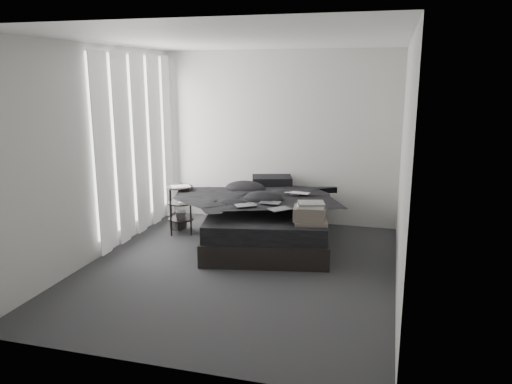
% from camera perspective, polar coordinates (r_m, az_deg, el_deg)
% --- Properties ---
extents(floor, '(3.60, 4.20, 0.01)m').
position_cam_1_polar(floor, '(5.97, -2.06, -8.74)').
color(floor, '#2B2B2D').
rests_on(floor, ground).
extents(ceiling, '(3.60, 4.20, 0.01)m').
position_cam_1_polar(ceiling, '(5.55, -2.29, 17.03)').
color(ceiling, white).
rests_on(ceiling, ground).
extents(wall_back, '(3.60, 0.01, 2.60)m').
position_cam_1_polar(wall_back, '(7.62, 2.61, 6.20)').
color(wall_back, beige).
rests_on(wall_back, ground).
extents(wall_front, '(3.60, 0.01, 2.60)m').
position_cam_1_polar(wall_front, '(3.71, -11.97, -1.64)').
color(wall_front, beige).
rests_on(wall_front, ground).
extents(wall_left, '(0.01, 4.20, 2.60)m').
position_cam_1_polar(wall_left, '(6.38, -17.81, 4.20)').
color(wall_left, beige).
rests_on(wall_left, ground).
extents(wall_right, '(0.01, 4.20, 2.60)m').
position_cam_1_polar(wall_right, '(5.36, 16.54, 2.66)').
color(wall_right, beige).
rests_on(wall_right, ground).
extents(window_left, '(0.02, 2.00, 2.30)m').
position_cam_1_polar(window_left, '(7.13, -13.78, 5.75)').
color(window_left, white).
rests_on(window_left, wall_left).
extents(curtain_left, '(0.06, 2.12, 2.48)m').
position_cam_1_polar(curtain_left, '(7.11, -13.40, 5.19)').
color(curtain_left, white).
rests_on(curtain_left, wall_left).
extents(bed, '(1.91, 2.30, 0.28)m').
position_cam_1_polar(bed, '(6.82, 1.35, -4.65)').
color(bed, black).
rests_on(bed, floor).
extents(mattress, '(1.84, 2.23, 0.22)m').
position_cam_1_polar(mattress, '(6.75, 1.36, -2.64)').
color(mattress, black).
rests_on(mattress, bed).
extents(duvet, '(1.81, 2.00, 0.24)m').
position_cam_1_polar(duvet, '(6.64, 1.35, -0.87)').
color(duvet, black).
rests_on(duvet, mattress).
extents(pillow_lower, '(0.68, 0.53, 0.14)m').
position_cam_1_polar(pillow_lower, '(7.47, 1.31, 0.34)').
color(pillow_lower, black).
rests_on(pillow_lower, mattress).
extents(pillow_upper, '(0.67, 0.55, 0.13)m').
position_cam_1_polar(pillow_upper, '(7.42, 1.84, 1.31)').
color(pillow_upper, black).
rests_on(pillow_upper, pillow_lower).
extents(laptop, '(0.35, 0.25, 0.03)m').
position_cam_1_polar(laptop, '(6.70, 4.62, 0.38)').
color(laptop, silver).
rests_on(laptop, duvet).
extents(comic_a, '(0.31, 0.28, 0.01)m').
position_cam_1_polar(comic_a, '(6.15, -1.21, -0.84)').
color(comic_a, black).
rests_on(comic_a, duvet).
extents(comic_b, '(0.26, 0.17, 0.01)m').
position_cam_1_polar(comic_b, '(6.27, 1.63, -0.50)').
color(comic_b, black).
rests_on(comic_b, duvet).
extents(comic_c, '(0.30, 0.30, 0.01)m').
position_cam_1_polar(comic_c, '(5.97, 2.73, -1.15)').
color(comic_c, black).
rests_on(comic_c, duvet).
extents(side_stand, '(0.49, 0.49, 0.68)m').
position_cam_1_polar(side_stand, '(7.25, -8.60, -2.04)').
color(side_stand, black).
rests_on(side_stand, floor).
extents(papers, '(0.33, 0.31, 0.01)m').
position_cam_1_polar(papers, '(7.15, -8.62, 0.62)').
color(papers, white).
rests_on(papers, side_stand).
extents(floor_books, '(0.19, 0.24, 0.15)m').
position_cam_1_polar(floor_books, '(7.50, -8.89, -3.63)').
color(floor_books, black).
rests_on(floor_books, floor).
extents(box_lower, '(0.46, 0.38, 0.31)m').
position_cam_1_polar(box_lower, '(6.13, 6.09, -6.67)').
color(box_lower, black).
rests_on(box_lower, floor).
extents(box_mid, '(0.45, 0.38, 0.23)m').
position_cam_1_polar(box_mid, '(6.04, 6.24, -4.29)').
color(box_mid, '#5F544B').
rests_on(box_mid, box_lower).
extents(box_upper, '(0.40, 0.33, 0.16)m').
position_cam_1_polar(box_upper, '(5.99, 6.11, -2.46)').
color(box_upper, '#5F544B').
rests_on(box_upper, box_mid).
extents(art_book_white, '(0.35, 0.30, 0.03)m').
position_cam_1_polar(art_book_white, '(5.96, 6.22, -1.56)').
color(art_book_white, silver).
rests_on(art_book_white, box_upper).
extents(art_book_snake, '(0.36, 0.31, 0.03)m').
position_cam_1_polar(art_book_snake, '(5.95, 6.32, -1.31)').
color(art_book_snake, silver).
rests_on(art_book_snake, art_book_white).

